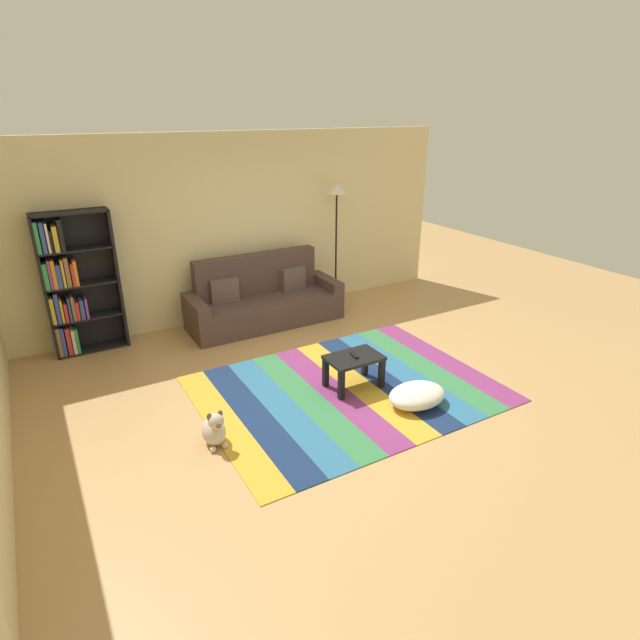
% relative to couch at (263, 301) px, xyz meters
% --- Properties ---
extents(ground_plane, '(14.00, 14.00, 0.00)m').
position_rel_couch_xyz_m(ground_plane, '(-0.02, -2.02, -0.34)').
color(ground_plane, tan).
extents(back_wall, '(6.80, 0.10, 2.70)m').
position_rel_couch_xyz_m(back_wall, '(-0.02, 0.53, 1.01)').
color(back_wall, beige).
rests_on(back_wall, ground_plane).
extents(rug, '(3.25, 2.47, 0.01)m').
position_rel_couch_xyz_m(rug, '(-0.01, -2.32, -0.33)').
color(rug, gold).
rests_on(rug, ground_plane).
extents(couch, '(2.26, 0.80, 1.00)m').
position_rel_couch_xyz_m(couch, '(0.00, 0.00, 0.00)').
color(couch, '#4C3833').
rests_on(couch, ground_plane).
extents(bookshelf, '(0.90, 0.28, 1.84)m').
position_rel_couch_xyz_m(bookshelf, '(-2.49, 0.28, 0.57)').
color(bookshelf, black).
rests_on(bookshelf, ground_plane).
extents(coffee_table, '(0.63, 0.42, 0.38)m').
position_rel_couch_xyz_m(coffee_table, '(0.08, -2.31, -0.03)').
color(coffee_table, black).
rests_on(coffee_table, rug).
extents(pouf, '(0.66, 0.48, 0.22)m').
position_rel_couch_xyz_m(pouf, '(0.46, -2.98, -0.22)').
color(pouf, white).
rests_on(pouf, rug).
extents(dog, '(0.22, 0.35, 0.40)m').
position_rel_couch_xyz_m(dog, '(-1.67, -2.56, -0.18)').
color(dog, beige).
rests_on(dog, ground_plane).
extents(standing_lamp, '(0.32, 0.32, 1.91)m').
position_rel_couch_xyz_m(standing_lamp, '(1.39, 0.20, 1.26)').
color(standing_lamp, black).
rests_on(standing_lamp, ground_plane).
extents(tv_remote, '(0.06, 0.15, 0.02)m').
position_rel_couch_xyz_m(tv_remote, '(0.09, -2.31, 0.07)').
color(tv_remote, black).
rests_on(tv_remote, coffee_table).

